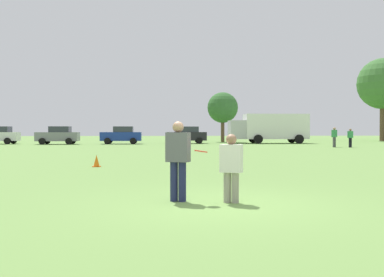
{
  "coord_description": "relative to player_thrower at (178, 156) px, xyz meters",
  "views": [
    {
      "loc": [
        -1.23,
        -8.95,
        1.49
      ],
      "look_at": [
        -0.37,
        1.69,
        1.28
      ],
      "focal_mm": 42.69,
      "sensor_mm": 36.0,
      "label": 1
    }
  ],
  "objects": [
    {
      "name": "ground_plane",
      "position": [
        0.75,
        -0.49,
        -0.94
      ],
      "size": [
        199.14,
        199.14,
        0.0
      ],
      "primitive_type": "plane",
      "color": "#6B9347"
    },
    {
      "name": "player_thrower",
      "position": [
        0.0,
        0.0,
        0.0
      ],
      "size": [
        0.53,
        0.42,
        1.66
      ],
      "color": "#1E234C",
      "rests_on": "ground"
    },
    {
      "name": "player_defender",
      "position": [
        1.07,
        -0.26,
        -0.16
      ],
      "size": [
        0.5,
        0.41,
        1.4
      ],
      "color": "gray",
      "rests_on": "ground"
    },
    {
      "name": "frisbee",
      "position": [
        0.46,
        -0.21,
        0.11
      ],
      "size": [
        0.27,
        0.27,
        0.07
      ],
      "color": "#E54C33"
    },
    {
      "name": "traffic_cone",
      "position": [
        -2.82,
        9.04,
        -0.71
      ],
      "size": [
        0.32,
        0.32,
        0.48
      ],
      "color": "#D8590C",
      "rests_on": "ground"
    },
    {
      "name": "parked_car_mid_left",
      "position": [
        -10.28,
        37.78,
        -0.01
      ],
      "size": [
        4.22,
        2.25,
        1.82
      ],
      "color": "slate",
      "rests_on": "ground"
    },
    {
      "name": "parked_car_center",
      "position": [
        -3.95,
        38.4,
        -0.01
      ],
      "size": [
        4.22,
        2.25,
        1.82
      ],
      "color": "navy",
      "rests_on": "ground"
    },
    {
      "name": "parked_car_mid_right",
      "position": [
        2.94,
        39.24,
        -0.01
      ],
      "size": [
        4.22,
        2.25,
        1.82
      ],
      "color": "black",
      "rests_on": "ground"
    },
    {
      "name": "box_truck",
      "position": [
        11.99,
        39.32,
        0.82
      ],
      "size": [
        8.53,
        3.08,
        3.18
      ],
      "color": "white",
      "rests_on": "ground"
    },
    {
      "name": "bystander_sideline_watcher",
      "position": [
        15.81,
        27.47,
        -0.04
      ],
      "size": [
        0.5,
        0.43,
        1.58
      ],
      "color": "black",
      "rests_on": "ground"
    },
    {
      "name": "bystander_far_jogger",
      "position": [
        14.6,
        27.9,
        0.02
      ],
      "size": [
        0.53,
        0.49,
        1.69
      ],
      "color": "#4C4C51",
      "rests_on": "ground"
    },
    {
      "name": "tree_west_maple",
      "position": [
        7.62,
        44.86,
        3.18
      ],
      "size": [
        3.68,
        3.68,
        5.98
      ],
      "color": "brown",
      "rests_on": "ground"
    },
    {
      "name": "tree_center_elm",
      "position": [
        29.56,
        48.61,
        6.58
      ],
      "size": [
        6.73,
        6.73,
        10.93
      ],
      "color": "brown",
      "rests_on": "ground"
    }
  ]
}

